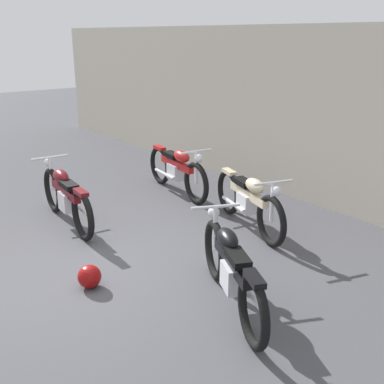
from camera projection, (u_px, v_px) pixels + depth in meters
The scene contains 7 objects.
ground_plane at pixel (84, 269), 5.99m from camera, with size 40.00×40.00×0.00m, color #47474C.
building_wall at pixel (313, 116), 8.10m from camera, with size 18.00×0.30×2.99m, color beige.
helmet at pixel (89, 277), 5.53m from camera, with size 0.28×0.28×0.28m, color maroon.
motorcycle_black at pixel (231, 269), 5.05m from camera, with size 1.92×1.06×0.94m.
motorcycle_maroon at pixel (66, 196), 7.30m from camera, with size 2.11×0.59×0.95m.
motorcycle_red at pixel (177, 169), 8.72m from camera, with size 2.13×0.60×0.96m.
motorcycle_cream at pixel (249, 200), 7.12m from camera, with size 2.04×0.83×0.94m.
Camera 1 is at (5.07, -2.26, 2.82)m, focal length 44.46 mm.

